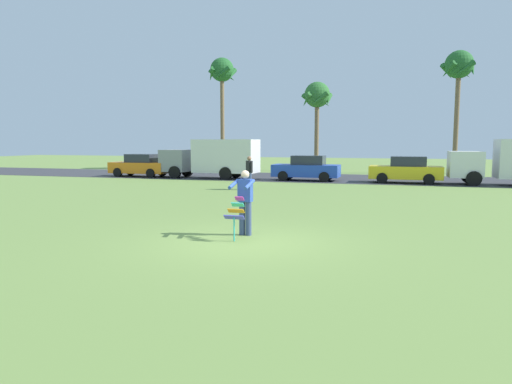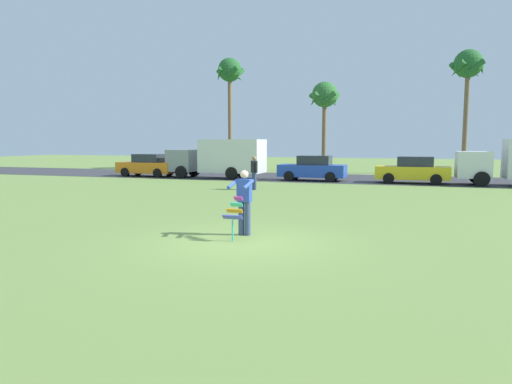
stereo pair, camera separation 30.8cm
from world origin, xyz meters
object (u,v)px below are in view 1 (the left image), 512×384
(person_walker_near, at_px, (249,172))
(person_kite_flyer, at_px, (245,200))
(parked_car_orange, at_px, (141,166))
(parked_car_blue, at_px, (307,169))
(palm_tree_right_near, at_px, (317,98))
(kite_held, at_px, (236,212))
(palm_tree_left_near, at_px, (222,75))
(palm_tree_centre_far, at_px, (459,70))
(parked_truck_grey_van, at_px, (215,158))
(parked_car_yellow, at_px, (406,170))

(person_walker_near, bearing_deg, person_kite_flyer, -73.19)
(parked_car_orange, distance_m, parked_car_blue, 11.92)
(person_kite_flyer, height_order, palm_tree_right_near, palm_tree_right_near)
(kite_held, distance_m, palm_tree_left_near, 31.34)
(palm_tree_right_near, bearing_deg, person_kite_flyer, -84.91)
(parked_car_orange, height_order, palm_tree_centre_far, palm_tree_centre_far)
(kite_held, relative_size, parked_car_blue, 0.25)
(person_kite_flyer, bearing_deg, palm_tree_right_near, 95.09)
(palm_tree_left_near, bearing_deg, person_walker_near, -65.05)
(palm_tree_left_near, bearing_deg, person_kite_flyer, -68.20)
(parked_car_blue, distance_m, palm_tree_centre_far, 15.49)
(palm_tree_left_near, xyz_separation_m, palm_tree_right_near, (8.69, -0.83, -2.32))
(parked_truck_grey_van, bearing_deg, kite_held, -66.77)
(parked_car_orange, bearing_deg, parked_car_blue, -0.00)
(person_kite_flyer, bearing_deg, parked_truck_grey_van, 114.07)
(kite_held, distance_m, parked_car_yellow, 18.58)
(parked_car_orange, height_order, parked_truck_grey_van, parked_truck_grey_van)
(parked_truck_grey_van, height_order, palm_tree_left_near, palm_tree_left_near)
(person_kite_flyer, relative_size, parked_car_blue, 0.41)
(palm_tree_left_near, bearing_deg, parked_car_orange, -102.80)
(person_kite_flyer, height_order, palm_tree_left_near, palm_tree_left_near)
(parked_car_blue, bearing_deg, parked_car_yellow, -0.00)
(palm_tree_centre_far, bearing_deg, parked_car_yellow, -111.68)
(parked_car_orange, xyz_separation_m, parked_car_yellow, (17.94, -0.00, 0.00))
(parked_car_orange, xyz_separation_m, person_walker_near, (10.07, -6.31, 0.16))
(kite_held, relative_size, palm_tree_centre_far, 0.12)
(parked_car_yellow, relative_size, palm_tree_right_near, 0.57)
(palm_tree_right_near, xyz_separation_m, palm_tree_centre_far, (10.75, 0.16, 1.82))
(palm_tree_centre_far, bearing_deg, parked_car_blue, -135.66)
(palm_tree_right_near, distance_m, palm_tree_centre_far, 10.90)
(parked_truck_grey_van, distance_m, person_walker_near, 7.72)
(parked_car_blue, height_order, person_walker_near, person_walker_near)
(parked_car_orange, relative_size, parked_car_blue, 0.99)
(parked_car_yellow, bearing_deg, parked_car_orange, 180.00)
(person_walker_near, bearing_deg, palm_tree_right_near, 86.53)
(person_kite_flyer, xyz_separation_m, kite_held, (-0.04, -0.62, -0.24))
(person_kite_flyer, height_order, parked_car_yellow, person_kite_flyer)
(palm_tree_right_near, bearing_deg, parked_truck_grey_van, -119.61)
(parked_truck_grey_van, distance_m, palm_tree_left_near, 12.86)
(parked_truck_grey_van, relative_size, palm_tree_left_near, 0.68)
(parked_car_yellow, bearing_deg, palm_tree_centre_far, 68.32)
(person_kite_flyer, bearing_deg, parked_car_blue, 94.92)
(parked_car_blue, relative_size, parked_car_yellow, 1.00)
(parked_car_yellow, xyz_separation_m, person_walker_near, (-7.87, -6.31, 0.16))
(person_kite_flyer, bearing_deg, person_walker_near, 106.81)
(parked_car_orange, height_order, parked_car_yellow, same)
(person_kite_flyer, xyz_separation_m, palm_tree_right_near, (-2.39, 26.86, 5.10))
(parked_car_blue, distance_m, parked_car_yellow, 6.03)
(person_kite_flyer, relative_size, palm_tree_centre_far, 0.19)
(palm_tree_centre_far, bearing_deg, kite_held, -106.89)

